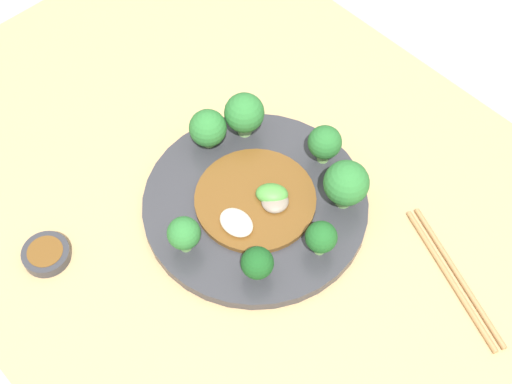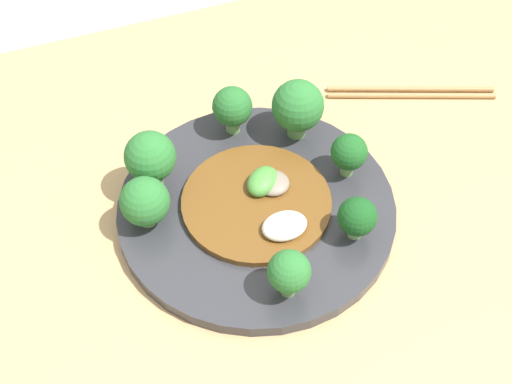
% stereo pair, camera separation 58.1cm
% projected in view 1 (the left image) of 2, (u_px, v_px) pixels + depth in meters
% --- Properties ---
extents(table, '(1.10, 0.74, 0.74)m').
position_uv_depth(table, '(261.00, 323.00, 1.26)').
color(table, tan).
rests_on(table, ground_plane).
extents(plate, '(0.30, 0.30, 0.02)m').
position_uv_depth(plate, '(256.00, 203.00, 0.95)').
color(plate, '#333338').
rests_on(plate, table).
extents(broccoli_southeast, '(0.04, 0.04, 0.05)m').
position_uv_depth(broccoli_southeast, '(257.00, 263.00, 0.86)').
color(broccoli_southeast, '#89B76B').
rests_on(broccoli_southeast, plate).
extents(broccoli_south, '(0.04, 0.04, 0.06)m').
position_uv_depth(broccoli_south, '(184.00, 234.00, 0.88)').
color(broccoli_south, '#70A356').
rests_on(broccoli_south, plate).
extents(broccoli_north, '(0.05, 0.05, 0.06)m').
position_uv_depth(broccoli_north, '(326.00, 144.00, 0.95)').
color(broccoli_north, '#7AAD5B').
rests_on(broccoli_north, plate).
extents(broccoli_northeast, '(0.06, 0.06, 0.07)m').
position_uv_depth(broccoli_northeast, '(346.00, 184.00, 0.91)').
color(broccoli_northeast, '#70A356').
rests_on(broccoli_northeast, plate).
extents(broccoli_northwest, '(0.06, 0.06, 0.07)m').
position_uv_depth(broccoli_northwest, '(244.00, 113.00, 0.97)').
color(broccoli_northwest, '#89B76B').
rests_on(broccoli_northwest, plate).
extents(broccoli_east, '(0.04, 0.04, 0.05)m').
position_uv_depth(broccoli_east, '(321.00, 238.00, 0.88)').
color(broccoli_east, '#7AAD5B').
rests_on(broccoli_east, plate).
extents(broccoli_west, '(0.05, 0.05, 0.06)m').
position_uv_depth(broccoli_west, '(208.00, 128.00, 0.97)').
color(broccoli_west, '#7AAD5B').
rests_on(broccoli_west, plate).
extents(stirfry_center, '(0.16, 0.16, 0.02)m').
position_uv_depth(stirfry_center, '(257.00, 201.00, 0.94)').
color(stirfry_center, brown).
rests_on(stirfry_center, plate).
extents(chopsticks, '(0.20, 0.09, 0.01)m').
position_uv_depth(chopsticks, '(454.00, 277.00, 0.90)').
color(chopsticks, '#AD7F4C').
rests_on(chopsticks, table).
extents(sauce_dish, '(0.06, 0.06, 0.02)m').
position_uv_depth(sauce_dish, '(46.00, 254.00, 0.91)').
color(sauce_dish, '#333338').
rests_on(sauce_dish, table).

